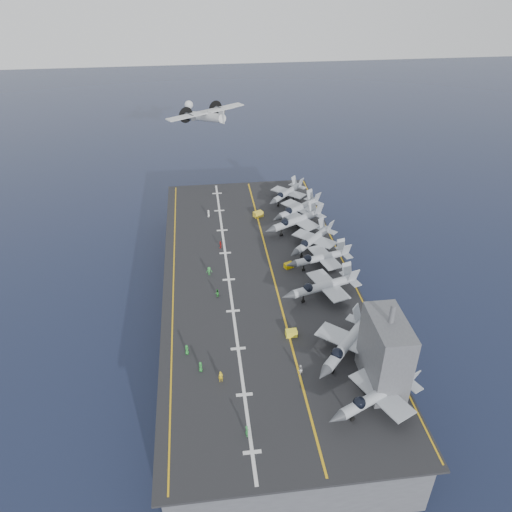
{
  "coord_description": "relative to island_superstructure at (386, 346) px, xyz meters",
  "views": [
    {
      "loc": [
        -10.65,
        -81.46,
        68.43
      ],
      "look_at": [
        0.0,
        4.0,
        13.0
      ],
      "focal_mm": 35.0,
      "sensor_mm": 36.0,
      "label": 1
    }
  ],
  "objects": [
    {
      "name": "crew_1",
      "position": [
        -24.3,
        3.15,
        -6.53
      ],
      "size": [
        1.24,
        0.89,
        1.95
      ],
      "primitive_type": "imported",
      "color": "yellow",
      "rests_on": "flight_deck"
    },
    {
      "name": "island_superstructure",
      "position": [
        0.0,
        0.0,
        0.0
      ],
      "size": [
        5.0,
        10.0,
        15.0
      ],
      "primitive_type": null,
      "color": "#56595E",
      "rests_on": "flight_deck"
    },
    {
      "name": "fighter_jet_8",
      "position": [
        -3.34,
        63.33,
        -5.11
      ],
      "size": [
        16.13,
        16.32,
        4.78
      ],
      "primitive_type": null,
      "color": "#8F979E",
      "rests_on": "flight_deck"
    },
    {
      "name": "fighter_jet_5",
      "position": [
        -1.97,
        39.21,
        -4.94
      ],
      "size": [
        17.39,
        17.36,
        5.12
      ],
      "primitive_type": null,
      "color": "#98A0A8",
      "rests_on": "flight_deck"
    },
    {
      "name": "flight_deck",
      "position": [
        -15.0,
        30.0,
        -7.7
      ],
      "size": [
        38.0,
        92.0,
        0.4
      ],
      "primitive_type": "cube",
      "color": "black",
      "rests_on": "hull"
    },
    {
      "name": "crew_5",
      "position": [
        -23.83,
        57.14,
        -6.6
      ],
      "size": [
        0.8,
        1.13,
        1.8
      ],
      "primitive_type": "imported",
      "color": "silver",
      "rests_on": "flight_deck"
    },
    {
      "name": "fighter_jet_0",
      "position": [
        -2.34,
        -4.77,
        -4.81
      ],
      "size": [
        18.41,
        15.89,
        5.38
      ],
      "primitive_type": null,
      "color": "#A1AAB3",
      "rests_on": "flight_deck"
    },
    {
      "name": "ground",
      "position": [
        -15.0,
        30.0,
        -17.9
      ],
      "size": [
        500.0,
        500.0,
        0.0
      ],
      "primitive_type": "plane",
      "color": "#142135",
      "rests_on": "ground"
    },
    {
      "name": "crew_4",
      "position": [
        -21.86,
        42.25,
        -6.63
      ],
      "size": [
        0.95,
        1.19,
        1.74
      ],
      "primitive_type": "imported",
      "color": "red",
      "rests_on": "flight_deck"
    },
    {
      "name": "foul_line",
      "position": [
        -12.0,
        30.0,
        -7.48
      ],
      "size": [
        0.35,
        90.0,
        0.02
      ],
      "primitive_type": "cube",
      "color": "gold",
      "rests_on": "flight_deck"
    },
    {
      "name": "transport_plane",
      "position": [
        -22.28,
        88.64,
        7.47
      ],
      "size": [
        29.84,
        27.34,
        5.83
      ],
      "primitive_type": null,
      "color": "silver"
    },
    {
      "name": "crew_3",
      "position": [
        -24.79,
        32.22,
        -6.58
      ],
      "size": [
        1.16,
        0.83,
        1.83
      ],
      "primitive_type": "imported",
      "color": "#2B8E36",
      "rests_on": "flight_deck"
    },
    {
      "name": "landing_centerline",
      "position": [
        -21.0,
        30.0,
        -7.48
      ],
      "size": [
        0.5,
        90.0,
        0.02
      ],
      "primitive_type": "cube",
      "color": "silver",
      "rests_on": "flight_deck"
    },
    {
      "name": "tow_cart_c",
      "position": [
        -11.75,
        55.73,
        -6.83
      ],
      "size": [
        2.62,
        2.24,
        1.33
      ],
      "primitive_type": null,
      "color": "yellow",
      "rests_on": "flight_deck"
    },
    {
      "name": "fighter_jet_1",
      "position": [
        -3.68,
        6.19,
        -4.64
      ],
      "size": [
        19.13,
        19.58,
        5.71
      ],
      "primitive_type": null,
      "color": "gray",
      "rests_on": "flight_deck"
    },
    {
      "name": "deck_edge_port",
      "position": [
        -32.0,
        30.0,
        -7.48
      ],
      "size": [
        0.25,
        90.0,
        0.02
      ],
      "primitive_type": "cube",
      "color": "gold",
      "rests_on": "flight_deck"
    },
    {
      "name": "crew_7",
      "position": [
        -11.9,
        3.15,
        -6.59
      ],
      "size": [
        1.32,
        1.24,
        1.83
      ],
      "primitive_type": "imported",
      "color": "silver",
      "rests_on": "flight_deck"
    },
    {
      "name": "fighter_jet_4",
      "position": [
        -1.69,
        32.17,
        -5.04
      ],
      "size": [
        16.12,
        12.74,
        4.93
      ],
      "primitive_type": null,
      "color": "#939BA2",
      "rests_on": "flight_deck"
    },
    {
      "name": "tow_cart_b",
      "position": [
        -8.32,
        32.77,
        -6.96
      ],
      "size": [
        2.14,
        1.82,
        1.09
      ],
      "primitive_type": null,
      "color": "#C09F08",
      "rests_on": "flight_deck"
    },
    {
      "name": "crew_6",
      "position": [
        -21.4,
        -7.28,
        -6.51
      ],
      "size": [
        0.92,
        1.27,
        1.97
      ],
      "primitive_type": "imported",
      "color": "#288538",
      "rests_on": "flight_deck"
    },
    {
      "name": "deck_edge_stbd",
      "position": [
        3.5,
        30.0,
        -7.48
      ],
      "size": [
        0.25,
        90.0,
        0.02
      ],
      "primitive_type": "cube",
      "color": "gold",
      "rests_on": "flight_deck"
    },
    {
      "name": "fighter_jet_7",
      "position": [
        -2.24,
        53.95,
        -4.87
      ],
      "size": [
        18.18,
        17.08,
        5.26
      ],
      "primitive_type": null,
      "color": "#99A4AB",
      "rests_on": "flight_deck"
    },
    {
      "name": "crew_2",
      "position": [
        -23.62,
        24.68,
        -6.66
      ],
      "size": [
        1.18,
        0.97,
        1.68
      ],
      "primitive_type": "imported",
      "color": "#218428",
      "rests_on": "flight_deck"
    },
    {
      "name": "tow_cart_a",
      "position": [
        -11.62,
        12.06,
        -6.92
      ],
      "size": [
        1.99,
        1.33,
        1.17
      ],
      "primitive_type": null,
      "color": "yellow",
      "rests_on": "flight_deck"
    },
    {
      "name": "fighter_jet_3",
      "position": [
        -3.58,
        22.16,
        -4.79
      ],
      "size": [
        17.95,
        14.48,
        5.42
      ],
      "primitive_type": null,
      "color": "gray",
      "rests_on": "flight_deck"
    },
    {
      "name": "fighter_jet_6",
      "position": [
        -3.83,
        47.92,
        -4.74
      ],
      "size": [
        19.02,
        16.93,
        5.52
      ],
      "primitive_type": null,
      "color": "#9FA7B1",
      "rests_on": "flight_deck"
    },
    {
      "name": "crew_0",
      "position": [
        -27.34,
        5.75,
        -6.61
      ],
      "size": [
        0.74,
        1.09,
        1.79
      ],
      "primitive_type": "imported",
      "color": "#268C33",
      "rests_on": "flight_deck"
    },
    {
      "name": "hull",
      "position": [
        -15.0,
        30.0,
        -12.9
      ],
      "size": [
        36.0,
        90.0,
        10.0
      ],
      "primitive_type": "cube",
      "color": "#56595E",
      "rests_on": "ground"
    },
    {
      "name": "crew_8",
      "position": [
        -29.46,
        9.87,
        -6.61
      ],
      "size": [
        0.74,
        1.09,
        1.79
      ],
      "primitive_type": "imported",
      "color": "#268C33",
      "rests_on": "flight_deck"
    }
  ]
}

